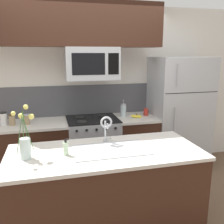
# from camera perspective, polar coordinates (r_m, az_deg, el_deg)

# --- Properties ---
(ground_plane) EXTENTS (10.00, 10.00, 0.00)m
(ground_plane) POSITION_cam_1_polar(r_m,az_deg,el_deg) (3.32, -1.34, -21.14)
(ground_plane) COLOR brown
(rear_partition) EXTENTS (5.20, 0.10, 2.60)m
(rear_partition) POSITION_cam_1_polar(r_m,az_deg,el_deg) (4.09, -1.35, 5.17)
(rear_partition) COLOR silver
(rear_partition) RESTS_ON ground
(splash_band) EXTENTS (3.28, 0.01, 0.48)m
(splash_band) POSITION_cam_1_polar(r_m,az_deg,el_deg) (4.01, -5.35, 2.77)
(splash_band) COLOR #4C4C51
(splash_band) RESTS_ON rear_partition
(back_counter_left) EXTENTS (0.99, 0.65, 0.91)m
(back_counter_left) POSITION_cam_1_polar(r_m,az_deg,el_deg) (3.85, -17.20, -8.98)
(back_counter_left) COLOR #381E14
(back_counter_left) RESTS_ON ground
(back_counter_right) EXTENTS (0.63, 0.65, 0.91)m
(back_counter_right) POSITION_cam_1_polar(r_m,az_deg,el_deg) (4.05, 5.25, -7.30)
(back_counter_right) COLOR #381E14
(back_counter_right) RESTS_ON ground
(stove_range) EXTENTS (0.76, 0.64, 0.93)m
(stove_range) POSITION_cam_1_polar(r_m,az_deg,el_deg) (3.89, -4.37, -8.10)
(stove_range) COLOR #A8AAAF
(stove_range) RESTS_ON ground
(microwave) EXTENTS (0.74, 0.40, 0.45)m
(microwave) POSITION_cam_1_polar(r_m,az_deg,el_deg) (3.60, -4.67, 11.00)
(microwave) COLOR #A8AAAF
(upper_cabinet_band) EXTENTS (2.32, 0.34, 0.60)m
(upper_cabinet_band) POSITION_cam_1_polar(r_m,az_deg,el_deg) (3.57, -7.71, 19.35)
(upper_cabinet_band) COLOR #381E14
(refrigerator) EXTENTS (0.89, 0.74, 1.82)m
(refrigerator) POSITION_cam_1_polar(r_m,az_deg,el_deg) (4.24, 14.87, -0.35)
(refrigerator) COLOR #A8AAAF
(refrigerator) RESTS_ON ground
(storage_jar_tall) EXTENTS (0.09, 0.09, 0.18)m
(storage_jar_tall) POSITION_cam_1_polar(r_m,az_deg,el_deg) (3.75, -23.51, -1.36)
(storage_jar_tall) COLOR silver
(storage_jar_tall) RESTS_ON back_counter_left
(storage_jar_medium) EXTENTS (0.08, 0.08, 0.15)m
(storage_jar_medium) POSITION_cam_1_polar(r_m,az_deg,el_deg) (3.69, -21.89, -1.68)
(storage_jar_medium) COLOR #997F5B
(storage_jar_medium) RESTS_ON back_counter_left
(storage_jar_short) EXTENTS (0.08, 0.08, 0.14)m
(storage_jar_short) POSITION_cam_1_polar(r_m,az_deg,el_deg) (3.67, -18.86, -1.60)
(storage_jar_short) COLOR #997F5B
(storage_jar_short) RESTS_ON back_counter_left
(banana_bunch) EXTENTS (0.19, 0.12, 0.08)m
(banana_bunch) POSITION_cam_1_polar(r_m,az_deg,el_deg) (3.86, 5.62, -0.97)
(banana_bunch) COLOR yellow
(banana_bunch) RESTS_ON back_counter_right
(french_press) EXTENTS (0.09, 0.09, 0.27)m
(french_press) POSITION_cam_1_polar(r_m,az_deg,el_deg) (3.89, 2.61, 0.39)
(french_press) COLOR silver
(french_press) RESTS_ON back_counter_right
(coffee_tin) EXTENTS (0.08, 0.08, 0.11)m
(coffee_tin) POSITION_cam_1_polar(r_m,az_deg,el_deg) (4.02, 7.76, 0.03)
(coffee_tin) COLOR #B22D23
(coffee_tin) RESTS_ON back_counter_right
(island_counter) EXTENTS (1.96, 0.86, 0.91)m
(island_counter) POSITION_cam_1_polar(r_m,az_deg,el_deg) (2.77, -1.47, -17.56)
(island_counter) COLOR #381E14
(island_counter) RESTS_ON ground
(kitchen_sink) EXTENTS (0.76, 0.44, 0.16)m
(kitchen_sink) POSITION_cam_1_polar(r_m,az_deg,el_deg) (2.61, -0.26, -10.10)
(kitchen_sink) COLOR #ADAFB5
(kitchen_sink) RESTS_ON island_counter
(sink_faucet) EXTENTS (0.14, 0.14, 0.31)m
(sink_faucet) POSITION_cam_1_polar(r_m,az_deg,el_deg) (2.72, -1.36, -3.15)
(sink_faucet) COLOR #B7BABF
(sink_faucet) RESTS_ON island_counter
(dish_soap_bottle) EXTENTS (0.06, 0.05, 0.16)m
(dish_soap_bottle) POSITION_cam_1_polar(r_m,az_deg,el_deg) (2.48, -10.50, -8.17)
(dish_soap_bottle) COLOR beige
(dish_soap_bottle) RESTS_ON island_counter
(flower_vase) EXTENTS (0.19, 0.15, 0.50)m
(flower_vase) POSITION_cam_1_polar(r_m,az_deg,el_deg) (2.47, -19.20, -7.04)
(flower_vase) COLOR silver
(flower_vase) RESTS_ON island_counter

